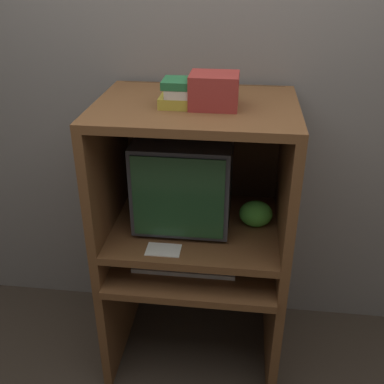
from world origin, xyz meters
name	(u,v)px	position (x,y,z in m)	size (l,w,h in m)	color
wall_back	(205,94)	(0.00, 0.70, 1.30)	(6.00, 0.06, 2.60)	gray
desk_base	(195,293)	(0.00, 0.29, 0.39)	(0.84, 0.66, 0.62)	brown
desk_monitor_shelf	(196,231)	(0.00, 0.32, 0.75)	(0.84, 0.64, 0.17)	brown
hutch_upper	(197,146)	(0.00, 0.35, 1.17)	(0.84, 0.64, 0.58)	brown
crt_monitor	(185,176)	(-0.06, 0.38, 1.01)	(0.42, 0.47, 0.43)	#333338
keyboard	(185,264)	(-0.04, 0.21, 0.63)	(0.47, 0.16, 0.03)	beige
mouse	(252,268)	(0.27, 0.21, 0.64)	(0.07, 0.05, 0.03)	#B7B7B7
snack_bag	(256,214)	(0.28, 0.34, 0.85)	(0.15, 0.11, 0.13)	green
book_stack	(186,93)	(-0.03, 0.27, 1.42)	(0.21, 0.13, 0.11)	gold
paper_card	(163,250)	(-0.11, 0.09, 0.79)	(0.15, 0.10, 0.00)	white
storage_box	(214,91)	(0.08, 0.27, 1.44)	(0.19, 0.16, 0.13)	maroon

